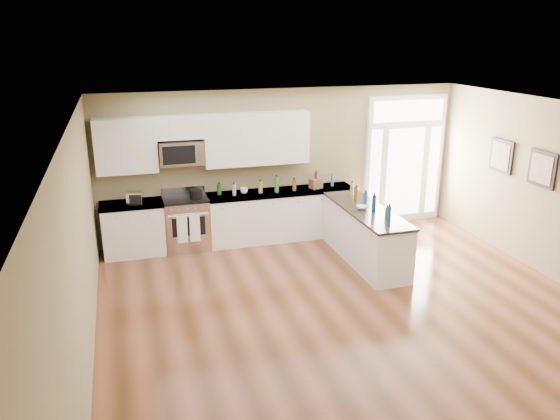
# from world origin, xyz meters

# --- Properties ---
(ground) EXTENTS (8.00, 8.00, 0.00)m
(ground) POSITION_xyz_m (0.00, 0.00, 0.00)
(ground) COLOR #502D16
(room_shell) EXTENTS (8.00, 8.00, 8.00)m
(room_shell) POSITION_xyz_m (0.00, 0.00, 1.71)
(room_shell) COLOR #8A7E57
(room_shell) RESTS_ON ground
(back_cabinet_left) EXTENTS (1.10, 0.66, 0.94)m
(back_cabinet_left) POSITION_xyz_m (-2.87, 3.69, 0.44)
(back_cabinet_left) COLOR white
(back_cabinet_left) RESTS_ON ground
(back_cabinet_right) EXTENTS (2.85, 0.66, 0.94)m
(back_cabinet_right) POSITION_xyz_m (-0.16, 3.69, 0.44)
(back_cabinet_right) COLOR white
(back_cabinet_right) RESTS_ON ground
(peninsula_cabinet) EXTENTS (0.69, 2.32, 0.94)m
(peninsula_cabinet) POSITION_xyz_m (0.93, 2.24, 0.43)
(peninsula_cabinet) COLOR white
(peninsula_cabinet) RESTS_ON ground
(upper_cabinet_left) EXTENTS (1.04, 0.33, 0.95)m
(upper_cabinet_left) POSITION_xyz_m (-2.88, 3.83, 1.93)
(upper_cabinet_left) COLOR white
(upper_cabinet_left) RESTS_ON room_shell
(upper_cabinet_right) EXTENTS (1.94, 0.33, 0.95)m
(upper_cabinet_right) POSITION_xyz_m (-0.57, 3.83, 1.93)
(upper_cabinet_right) COLOR white
(upper_cabinet_right) RESTS_ON room_shell
(upper_cabinet_short) EXTENTS (0.82, 0.33, 0.40)m
(upper_cabinet_short) POSITION_xyz_m (-1.95, 3.83, 2.20)
(upper_cabinet_short) COLOR white
(upper_cabinet_short) RESTS_ON room_shell
(microwave) EXTENTS (0.78, 0.41, 0.42)m
(microwave) POSITION_xyz_m (-1.95, 3.80, 1.76)
(microwave) COLOR silver
(microwave) RESTS_ON room_shell
(entry_door) EXTENTS (1.70, 0.10, 2.60)m
(entry_door) POSITION_xyz_m (2.55, 3.95, 1.30)
(entry_door) COLOR white
(entry_door) RESTS_ON ground
(wall_art_near) EXTENTS (0.05, 0.58, 0.58)m
(wall_art_near) POSITION_xyz_m (3.47, 2.20, 1.70)
(wall_art_near) COLOR black
(wall_art_near) RESTS_ON room_shell
(wall_art_far) EXTENTS (0.05, 0.58, 0.58)m
(wall_art_far) POSITION_xyz_m (3.47, 1.20, 1.70)
(wall_art_far) COLOR black
(wall_art_far) RESTS_ON room_shell
(kitchen_range) EXTENTS (0.79, 0.70, 1.08)m
(kitchen_range) POSITION_xyz_m (-1.94, 3.69, 0.48)
(kitchen_range) COLOR silver
(kitchen_range) RESTS_ON ground
(stockpot) EXTENTS (0.24, 0.24, 0.18)m
(stockpot) POSITION_xyz_m (-1.75, 3.61, 1.04)
(stockpot) COLOR black
(stockpot) RESTS_ON kitchen_range
(toaster_oven) EXTENTS (0.30, 0.25, 0.22)m
(toaster_oven) POSITION_xyz_m (-2.80, 3.61, 1.05)
(toaster_oven) COLOR silver
(toaster_oven) RESTS_ON back_cabinet_left
(cardboard_box) EXTENTS (0.26, 0.22, 0.18)m
(cardboard_box) POSITION_xyz_m (0.55, 3.68, 1.03)
(cardboard_box) COLOR brown
(cardboard_box) RESTS_ON back_cabinet_right
(bowl_left) EXTENTS (0.21, 0.21, 0.05)m
(bowl_left) POSITION_xyz_m (-2.80, 3.74, 0.96)
(bowl_left) COLOR white
(bowl_left) RESTS_ON back_cabinet_left
(bowl_peninsula) EXTENTS (0.23, 0.23, 0.06)m
(bowl_peninsula) POSITION_xyz_m (0.85, 2.24, 0.97)
(bowl_peninsula) COLOR white
(bowl_peninsula) RESTS_ON peninsula_cabinet
(cup_counter) EXTENTS (0.17, 0.17, 0.11)m
(cup_counter) POSITION_xyz_m (-0.85, 3.72, 0.99)
(cup_counter) COLOR white
(cup_counter) RESTS_ON back_cabinet_right
(counter_bottles) EXTENTS (2.41, 2.45, 0.31)m
(counter_bottles) POSITION_xyz_m (0.29, 3.01, 1.06)
(counter_bottles) COLOR #19591E
(counter_bottles) RESTS_ON back_cabinet_right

